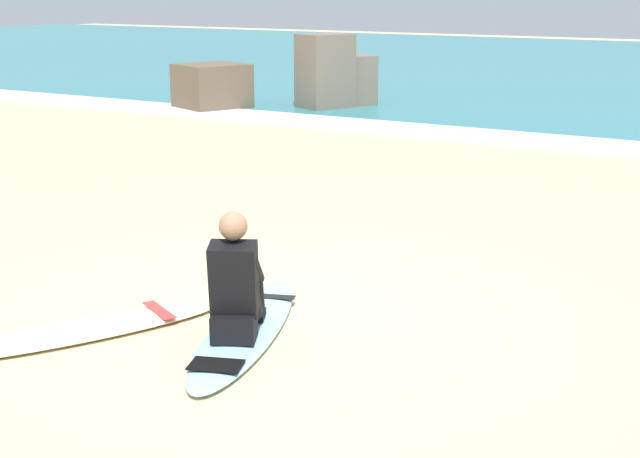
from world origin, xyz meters
TOP-DOWN VIEW (x-y plane):
  - ground_plane at (0.00, 0.00)m, footprint 80.00×80.00m
  - breaking_foam at (0.00, 9.08)m, footprint 80.00×0.90m
  - surfboard_main at (0.08, -0.54)m, footprint 1.31×2.48m
  - surfer_seated at (0.14, -0.73)m, footprint 0.61×0.77m
  - surfboard_spare_near at (-1.01, -1.21)m, footprint 1.56×2.36m
  - rock_outcrop_distant at (-6.39, 10.46)m, footprint 3.61×3.40m

SIDE VIEW (x-z plane):
  - ground_plane at x=0.00m, z-range 0.00..0.00m
  - surfboard_main at x=0.08m, z-range 0.00..0.07m
  - surfboard_spare_near at x=-1.01m, z-range 0.00..0.07m
  - breaking_foam at x=0.00m, z-range 0.00..0.11m
  - surfer_seated at x=0.14m, z-range -0.04..0.91m
  - rock_outcrop_distant at x=-6.39m, z-range -0.19..1.40m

